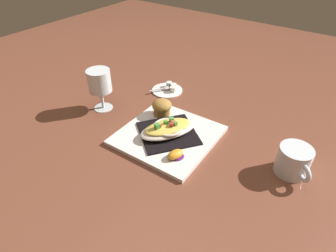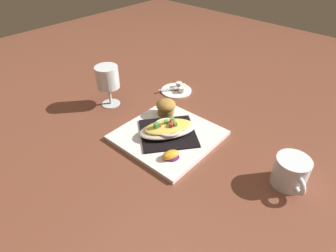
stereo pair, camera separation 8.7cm
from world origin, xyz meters
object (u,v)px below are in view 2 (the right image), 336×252
Objects in this scene: creamer_saucer at (176,90)px; spoon at (175,88)px; creamer_cup_0 at (182,89)px; creamer_cup_2 at (179,84)px; square_plate at (168,135)px; gratin_dish at (168,128)px; stemmed_glass at (107,80)px; muffin at (166,107)px; coffee_mug at (290,173)px; orange_garnish at (171,155)px; creamer_cup_1 at (183,86)px.

spoon is (0.00, 0.01, 0.01)m from creamer_saucer.
creamer_cup_2 is (0.04, -0.02, 0.00)m from creamer_cup_0.
creamer_cup_0 and creamer_cup_2 have the same top height.
creamer_cup_0 is at bearing -58.39° from square_plate.
square_plate is at bearing -25.44° from gratin_dish.
stemmed_glass is at bearing 0.87° from square_plate.
muffin is 0.44m from coffee_mug.
orange_garnish reaches higher than square_plate.
stemmed_glass is 6.15× the size of creamer_cup_0.
creamer_cup_2 is (0.18, -0.26, -0.02)m from gratin_dish.
creamer_cup_0 is (0.15, -0.24, 0.01)m from square_plate.
square_plate is 0.11m from orange_garnish.
creamer_saucer is at bearing -59.66° from muffin.
gratin_dish is 0.30m from creamer_cup_1.
gratin_dish is 0.32m from creamer_cup_2.
square_plate is at bearing 121.61° from creamer_cup_0.
square_plate is at bearing -179.13° from stemmed_glass.
square_plate reaches higher than creamer_saucer.
creamer_saucer is (0.09, -0.16, -0.04)m from muffin.
stemmed_glass is 0.29m from creamer_cup_0.
creamer_cup_1 is at bearing -54.49° from orange_garnish.
stemmed_glass is 0.27m from spoon.
muffin is at bearing 118.67° from creamer_cup_2.
creamer_saucer is at bearing -50.84° from orange_garnish.
muffin is 0.22m from orange_garnish.
gratin_dish is at bearing -43.31° from orange_garnish.
gratin_dish is 2.50× the size of spoon.
spoon is (0.10, -0.15, -0.03)m from muffin.
square_plate is 3.49× the size of spoon.
creamer_cup_2 is (0.00, -0.03, 0.00)m from spoon.
orange_garnish is (-0.16, 0.15, -0.02)m from muffin.
muffin reaches higher than creamer_cup_1.
coffee_mug is 0.84× the size of creamer_saucer.
orange_garnish is 0.75× the size of spoon.
gratin_dish is at bearing 126.35° from creamer_saucer.
stemmed_glass reaches higher than muffin.
coffee_mug is (-0.36, -0.07, 0.00)m from gratin_dish.
creamer_saucer is at bearing 55.71° from creamer_cup_1.
muffin reaches higher than gratin_dish.
gratin_dish is 3.05× the size of muffin.
creamer_cup_2 is (0.54, -0.19, -0.02)m from coffee_mug.
creamer_cup_1 reaches higher than creamer_saucer.
muffin is 0.82× the size of spoon.
square_plate is 0.03m from gratin_dish.
stemmed_glass is 0.28m from creamer_saucer.
square_plate is 0.32m from creamer_cup_2.
muffin is at bearing -159.03° from stemmed_glass.
square_plate is 0.29m from creamer_saucer.
creamer_saucer is (-0.11, -0.24, -0.10)m from stemmed_glass.
spoon is (0.53, -0.16, -0.02)m from coffee_mug.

